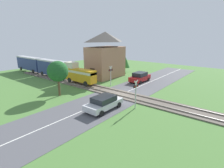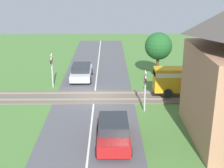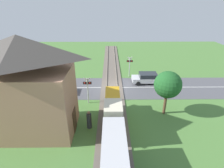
{
  "view_description": "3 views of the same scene",
  "coord_description": "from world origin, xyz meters",
  "px_view_note": "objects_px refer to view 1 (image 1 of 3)",
  "views": [
    {
      "loc": [
        -17.64,
        -12.64,
        7.36
      ],
      "look_at": [
        0.0,
        1.45,
        1.2
      ],
      "focal_mm": 28.0,
      "sensor_mm": 36.0,
      "label": 1
    },
    {
      "loc": [
        23.82,
        1.15,
        9.44
      ],
      "look_at": [
        0.0,
        1.45,
        1.2
      ],
      "focal_mm": 50.0,
      "sensor_mm": 36.0,
      "label": 2
    },
    {
      "loc": [
        0.21,
        20.7,
        10.16
      ],
      "look_at": [
        0.0,
        1.45,
        1.2
      ],
      "focal_mm": 28.0,
      "sensor_mm": 36.0,
      "label": 3
    }
  ],
  "objects_px": {
    "pedestrian_by_station": "(89,77)",
    "crossing_signal_east_approach": "(111,73)",
    "station_building": "(105,55)",
    "crossing_signal_west_approach": "(136,90)",
    "car_near_crossing": "(104,103)",
    "car_far_side": "(140,77)",
    "train": "(49,67)"
  },
  "relations": [
    {
      "from": "crossing_signal_west_approach",
      "to": "crossing_signal_east_approach",
      "type": "height_order",
      "value": "same"
    },
    {
      "from": "car_near_crossing",
      "to": "train",
      "type": "bearing_deg",
      "value": 74.47
    },
    {
      "from": "train",
      "to": "pedestrian_by_station",
      "type": "bearing_deg",
      "value": -75.98
    },
    {
      "from": "crossing_signal_west_approach",
      "to": "train",
      "type": "bearing_deg",
      "value": 82.55
    },
    {
      "from": "train",
      "to": "crossing_signal_west_approach",
      "type": "xyz_separation_m",
      "value": [
        -2.65,
        -20.29,
        0.08
      ]
    },
    {
      "from": "car_far_side",
      "to": "crossing_signal_east_approach",
      "type": "bearing_deg",
      "value": 153.58
    },
    {
      "from": "car_near_crossing",
      "to": "station_building",
      "type": "distance_m",
      "value": 15.6
    },
    {
      "from": "car_far_side",
      "to": "crossing_signal_west_approach",
      "type": "bearing_deg",
      "value": -152.49
    },
    {
      "from": "station_building",
      "to": "crossing_signal_east_approach",
      "type": "bearing_deg",
      "value": -131.82
    },
    {
      "from": "car_far_side",
      "to": "train",
      "type": "bearing_deg",
      "value": 116.34
    },
    {
      "from": "crossing_signal_east_approach",
      "to": "pedestrian_by_station",
      "type": "xyz_separation_m",
      "value": [
        -0.56,
        4.28,
        -1.2
      ]
    },
    {
      "from": "train",
      "to": "pedestrian_by_station",
      "type": "distance_m",
      "value": 8.7
    },
    {
      "from": "crossing_signal_west_approach",
      "to": "pedestrian_by_station",
      "type": "xyz_separation_m",
      "value": [
        4.75,
        11.91,
        -1.2
      ]
    },
    {
      "from": "pedestrian_by_station",
      "to": "crossing_signal_east_approach",
      "type": "bearing_deg",
      "value": -82.51
    },
    {
      "from": "car_far_side",
      "to": "crossing_signal_east_approach",
      "type": "relative_size",
      "value": 1.38
    },
    {
      "from": "crossing_signal_east_approach",
      "to": "station_building",
      "type": "relative_size",
      "value": 0.38
    },
    {
      "from": "crossing_signal_east_approach",
      "to": "pedestrian_by_station",
      "type": "height_order",
      "value": "crossing_signal_east_approach"
    },
    {
      "from": "crossing_signal_west_approach",
      "to": "pedestrian_by_station",
      "type": "distance_m",
      "value": 12.88
    },
    {
      "from": "car_near_crossing",
      "to": "pedestrian_by_station",
      "type": "xyz_separation_m",
      "value": [
        7.07,
        9.54,
        0.02
      ]
    },
    {
      "from": "car_near_crossing",
      "to": "pedestrian_by_station",
      "type": "height_order",
      "value": "pedestrian_by_station"
    },
    {
      "from": "car_far_side",
      "to": "car_near_crossing",
      "type": "bearing_deg",
      "value": -166.94
    },
    {
      "from": "car_near_crossing",
      "to": "station_building",
      "type": "xyz_separation_m",
      "value": [
        11.7,
        9.8,
        3.24
      ]
    },
    {
      "from": "car_far_side",
      "to": "pedestrian_by_station",
      "type": "distance_m",
      "value": 8.54
    },
    {
      "from": "crossing_signal_east_approach",
      "to": "car_near_crossing",
      "type": "bearing_deg",
      "value": -145.43
    },
    {
      "from": "crossing_signal_west_approach",
      "to": "pedestrian_by_station",
      "type": "relative_size",
      "value": 1.8
    },
    {
      "from": "station_building",
      "to": "pedestrian_by_station",
      "type": "relative_size",
      "value": 4.8
    },
    {
      "from": "car_far_side",
      "to": "crossing_signal_east_approach",
      "type": "height_order",
      "value": "crossing_signal_east_approach"
    },
    {
      "from": "car_near_crossing",
      "to": "car_far_side",
      "type": "xyz_separation_m",
      "value": [
        12.42,
        2.88,
        0.08
      ]
    },
    {
      "from": "station_building",
      "to": "pedestrian_by_station",
      "type": "height_order",
      "value": "station_building"
    },
    {
      "from": "pedestrian_by_station",
      "to": "car_near_crossing",
      "type": "bearing_deg",
      "value": -126.54
    },
    {
      "from": "car_near_crossing",
      "to": "crossing_signal_west_approach",
      "type": "xyz_separation_m",
      "value": [
        2.32,
        -2.38,
        1.22
      ]
    },
    {
      "from": "car_near_crossing",
      "to": "car_far_side",
      "type": "height_order",
      "value": "car_far_side"
    }
  ]
}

